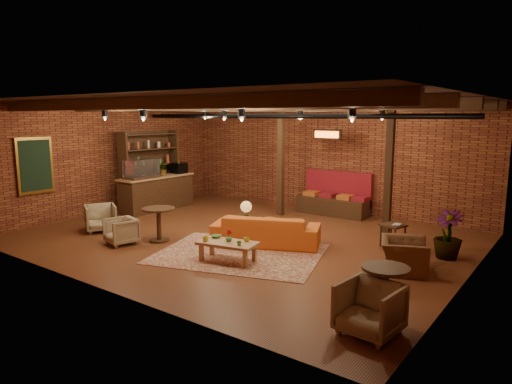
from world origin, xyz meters
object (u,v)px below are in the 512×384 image
Objects in this scene: armchair_right at (404,250)px; side_table_book at (393,226)px; sofa at (266,230)px; round_table_right at (385,285)px; armchair_a at (101,217)px; coffee_table at (227,244)px; armchair_b at (121,230)px; side_table_lamp at (246,209)px; plant_tall at (451,186)px; round_table_left at (159,219)px; armchair_far at (370,306)px.

armchair_right is 1.66× the size of side_table_book.
round_table_right is at bearing 125.50° from sofa.
round_table_right is at bearing -71.88° from side_table_book.
coffee_table is at bearing -60.18° from armchair_a.
coffee_table is at bearing 23.89° from armchair_b.
armchair_a is at bearing -151.38° from side_table_lamp.
armchair_right is at bearing -108.80° from plant_tall.
armchair_a is (-1.90, -0.23, -0.16)m from round_table_left.
armchair_b is 6.07m from armchair_right.
armchair_far is (4.35, -2.98, -0.27)m from side_table_lamp.
armchair_b is at bearing -170.53° from coffee_table.
round_table_right reaches higher than round_table_left.
round_table_left reaches higher than armchair_a.
side_table_book is 0.19× the size of plant_tall.
armchair_right is (5.24, 1.27, -0.12)m from round_table_left.
side_table_lamp is 2.05m from round_table_left.
side_table_book is 4.35m from armchair_far.
round_table_right is at bearing -29.46° from side_table_lamp.
coffee_table is 1.94× the size of armchair_b.
round_table_left is at bearing 82.34° from armchair_right.
armchair_a is at bearing -159.65° from plant_tall.
armchair_b is at bearing -130.15° from side_table_lamp.
armchair_far is (3.53, -2.64, 0.04)m from sofa.
armchair_right reaches higher than coffee_table.
armchair_b is 0.83× the size of round_table_right.
side_table_book is at bearing 20.72° from side_table_lamp.
round_table_left is (-2.22, 0.21, 0.17)m from coffee_table.
armchair_right is at bearing 13.68° from round_table_left.
armchair_a is 7.29m from armchair_right.
sofa is at bearing 149.03° from round_table_right.
side_table_lamp is at bearing 150.54° from round_table_right.
armchair_right is at bearing 101.90° from round_table_right.
plant_tall reaches higher than side_table_book.
armchair_right is (3.02, 1.48, 0.05)m from coffee_table.
round_table_left is 5.88m from armchair_far.
round_table_left is 5.77m from round_table_right.
coffee_table is at bearing 68.54° from sofa.
armchair_b is 1.14× the size of side_table_book.
plant_tall reaches higher than armchair_far.
sofa is 3.03× the size of round_table_left.
armchair_b is at bearing 178.67° from armchair_far.
side_table_book is 0.73× the size of round_table_right.
armchair_right is at bearing 26.14° from coffee_table.
coffee_table is 1.61× the size of round_table_right.
armchair_right is at bearing -63.35° from side_table_book.
sofa reaches higher than coffee_table.
armchair_far reaches higher than armchair_b.
side_table_lamp reaches higher than side_table_book.
armchair_a is 0.94× the size of round_table_right.
round_table_left is at bearing -148.71° from side_table_book.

